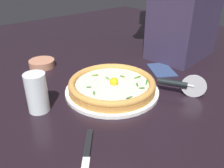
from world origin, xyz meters
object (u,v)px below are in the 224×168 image
Objects in this scene: pizza_cutter at (179,84)px; table_knife at (87,152)px; drinking_glass at (37,95)px; folded_napkin at (161,69)px; pizza at (112,84)px; side_bowl at (42,63)px.

pizza_cutter is 0.79× the size of table_knife.
folded_napkin is at bearing 174.87° from drinking_glass.
drinking_glass is (0.01, -0.25, 0.05)m from table_knife.
drinking_glass is 0.89× the size of folded_napkin.
pizza is 2.79× the size of side_bowl.
drinking_glass reaches higher than side_bowl.
side_bowl reaches higher than folded_napkin.
folded_napkin is (-0.38, 0.36, -0.01)m from side_bowl.
folded_napkin is at bearing -178.02° from pizza.
table_knife is (0.14, 0.56, -0.01)m from side_bowl.
pizza_cutter is (-0.17, 0.16, 0.01)m from pizza.
pizza is 2.06× the size of pizza_cutter.
side_bowl is at bearing -63.48° from pizza_cutter.
pizza is at bearing 167.04° from drinking_glass.
side_bowl is 0.35m from drinking_glass.
table_knife is (0.24, 0.19, -0.03)m from pizza.
pizza_cutter reaches higher than side_bowl.
table_knife is 0.26m from drinking_glass.
pizza_cutter reaches higher than folded_napkin.
side_bowl is 0.59× the size of table_knife.
folded_napkin is at bearing 136.45° from side_bowl.
drinking_glass reaches higher than table_knife.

